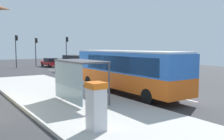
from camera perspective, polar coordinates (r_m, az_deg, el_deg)
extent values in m
cube|color=#38383A|center=(29.10, -7.37, -1.62)|extent=(56.00, 92.00, 0.04)
cube|color=beige|center=(15.67, -8.72, -7.27)|extent=(6.20, 30.00, 0.18)
cube|color=silver|center=(17.39, 16.26, -6.45)|extent=(0.16, 2.20, 0.01)
cube|color=silver|center=(20.88, 5.65, -4.30)|extent=(0.16, 2.20, 0.01)
cube|color=silver|center=(24.89, -1.70, -2.70)|extent=(0.16, 2.20, 0.01)
cube|color=silver|center=(29.21, -6.93, -1.54)|extent=(0.16, 2.20, 0.01)
cube|color=silver|center=(33.72, -10.79, -0.67)|extent=(0.16, 2.20, 0.01)
cube|color=silver|center=(38.34, -13.72, 0.00)|extent=(0.16, 2.20, 0.01)
cube|color=silver|center=(43.06, -16.02, 0.52)|extent=(0.16, 2.20, 0.01)
cube|color=orange|center=(18.60, 3.36, -2.14)|extent=(2.68, 11.04, 1.15)
cube|color=blue|center=(18.48, 3.39, 1.86)|extent=(2.68, 11.04, 1.45)
cube|color=silver|center=(18.45, 3.40, 4.27)|extent=(2.55, 10.82, 0.12)
cube|color=black|center=(23.09, -4.65, 2.38)|extent=(2.30, 0.16, 1.22)
cube|color=black|center=(17.38, 1.14, 1.41)|extent=(0.22, 8.58, 1.10)
cylinder|color=black|center=(21.37, -5.31, -2.73)|extent=(0.30, 1.00, 1.00)
cylinder|color=black|center=(22.50, -0.20, -2.29)|extent=(0.30, 1.00, 1.00)
cylinder|color=black|center=(15.15, 8.22, -6.12)|extent=(0.30, 1.00, 1.00)
cylinder|color=black|center=(16.70, 14.10, -5.16)|extent=(0.30, 1.00, 1.00)
cube|color=black|center=(34.60, -8.00, 1.71)|extent=(2.23, 5.28, 1.96)
cube|color=black|center=(34.58, -8.00, 2.27)|extent=(2.18, 3.21, 0.44)
cylinder|color=black|center=(33.40, -4.98, -0.07)|extent=(0.25, 0.69, 0.68)
cylinder|color=black|center=(32.50, -7.69, -0.25)|extent=(0.25, 0.69, 0.68)
cylinder|color=black|center=(36.86, -8.23, 0.40)|extent=(0.25, 0.69, 0.68)
cylinder|color=black|center=(36.05, -10.75, 0.25)|extent=(0.25, 0.69, 0.68)
cube|color=#A51919|center=(44.83, -14.03, 1.54)|extent=(2.01, 4.48, 0.60)
cube|color=black|center=(44.61, -13.95, 2.29)|extent=(1.70, 2.45, 0.60)
cylinder|color=black|center=(45.94, -15.69, 1.21)|extent=(0.23, 0.65, 0.64)
cylinder|color=black|center=(46.55, -13.81, 1.31)|extent=(0.23, 0.65, 0.64)
cylinder|color=black|center=(43.16, -14.26, 0.99)|extent=(0.23, 0.65, 0.64)
cylinder|color=black|center=(43.81, -12.28, 1.09)|extent=(0.23, 0.65, 0.64)
cube|color=silver|center=(9.96, -3.64, -9.03)|extent=(0.60, 0.70, 1.70)
cube|color=orange|center=(9.77, -3.68, -3.51)|extent=(0.66, 0.76, 0.24)
cube|color=black|center=(10.05, -2.12, -7.30)|extent=(0.03, 0.36, 0.44)
cylinder|color=yellow|center=(16.76, -2.20, -4.42)|extent=(0.52, 0.52, 0.95)
cylinder|color=red|center=(17.36, -3.42, -4.08)|extent=(0.52, 0.52, 0.95)
cylinder|color=#2D2D2D|center=(45.91, -10.45, 4.23)|extent=(0.14, 0.14, 5.30)
cube|color=black|center=(46.01, -10.24, 6.92)|extent=(0.24, 0.28, 0.84)
sphere|color=#360606|center=(46.06, -10.11, 7.27)|extent=(0.16, 0.16, 0.16)
sphere|color=#F2B20C|center=(46.05, -10.11, 6.92)|extent=(0.16, 0.16, 0.16)
sphere|color=black|center=(46.05, -10.10, 6.57)|extent=(0.16, 0.16, 0.16)
cylinder|color=#2D2D2D|center=(43.99, -21.23, 3.99)|extent=(0.14, 0.14, 5.42)
cube|color=black|center=(44.05, -21.05, 6.88)|extent=(0.24, 0.28, 0.84)
sphere|color=#360606|center=(44.09, -20.91, 7.24)|extent=(0.16, 0.16, 0.16)
sphere|color=#3C2C03|center=(44.08, -20.89, 6.88)|extent=(0.16, 0.16, 0.16)
sphere|color=green|center=(44.07, -20.88, 6.52)|extent=(0.16, 0.16, 0.16)
cylinder|color=#2D2D2D|center=(45.66, -17.15, 3.93)|extent=(0.14, 0.14, 5.07)
cube|color=black|center=(45.72, -16.95, 6.49)|extent=(0.24, 0.28, 0.84)
sphere|color=red|center=(45.77, -16.82, 6.84)|extent=(0.16, 0.16, 0.16)
sphere|color=#3C2C03|center=(45.76, -16.81, 6.49)|extent=(0.16, 0.16, 0.16)
sphere|color=black|center=(45.75, -16.80, 6.14)|extent=(0.16, 0.16, 0.16)
cube|color=#4C4C51|center=(15.16, -7.31, 2.02)|extent=(1.80, 4.00, 0.10)
cube|color=#8CA5B2|center=(14.92, -10.18, -2.70)|extent=(0.06, 3.80, 2.30)
cylinder|color=#4C4C51|center=(14.07, -0.67, -3.23)|extent=(0.10, 0.10, 2.44)
cylinder|color=#4C4C51|center=(17.35, -7.56, -1.64)|extent=(0.10, 0.10, 2.44)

